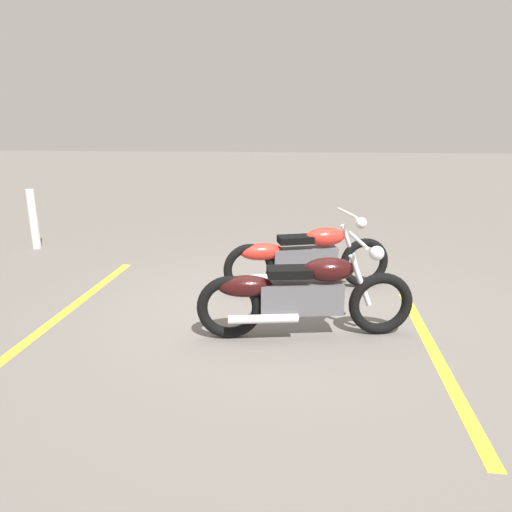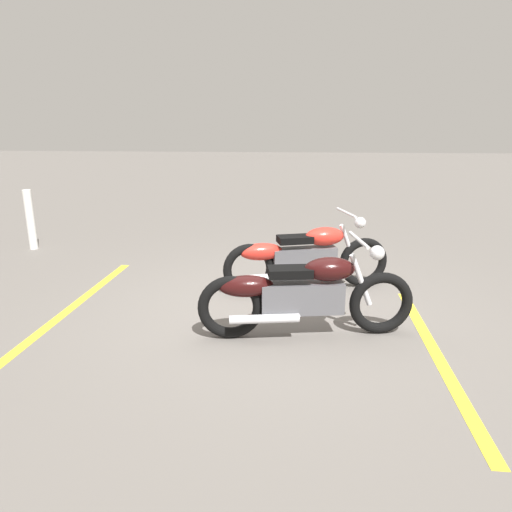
# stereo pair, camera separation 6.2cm
# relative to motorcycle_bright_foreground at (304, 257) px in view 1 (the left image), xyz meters

# --- Properties ---
(ground_plane) EXTENTS (60.00, 60.00, 0.00)m
(ground_plane) POSITION_rel_motorcycle_bright_foreground_xyz_m (0.29, 0.67, -0.46)
(ground_plane) COLOR #66605B
(motorcycle_bright_foreground) EXTENTS (2.17, 0.84, 1.04)m
(motorcycle_bright_foreground) POSITION_rel_motorcycle_bright_foreground_xyz_m (0.00, 0.00, 0.00)
(motorcycle_bright_foreground) COLOR black
(motorcycle_bright_foreground) RESTS_ON ground
(motorcycle_dark_foreground) EXTENTS (2.22, 0.70, 1.04)m
(motorcycle_dark_foreground) POSITION_rel_motorcycle_bright_foreground_xyz_m (0.04, 1.37, 0.00)
(motorcycle_dark_foreground) COLOR black
(motorcycle_dark_foreground) RESTS_ON ground
(bollard_post) EXTENTS (0.14, 0.14, 1.04)m
(bollard_post) POSITION_rel_motorcycle_bright_foreground_xyz_m (4.68, -1.71, 0.06)
(bollard_post) COLOR white
(bollard_post) RESTS_ON ground
(parking_stripe_near) EXTENTS (0.19, 3.20, 0.01)m
(parking_stripe_near) POSITION_rel_motorcycle_bright_foreground_xyz_m (-1.26, 1.64, -0.46)
(parking_stripe_near) COLOR yellow
(parking_stripe_near) RESTS_ON ground
(parking_stripe_mid) EXTENTS (0.19, 3.20, 0.01)m
(parking_stripe_mid) POSITION_rel_motorcycle_bright_foreground_xyz_m (2.77, 0.72, -0.46)
(parking_stripe_mid) COLOR yellow
(parking_stripe_mid) RESTS_ON ground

